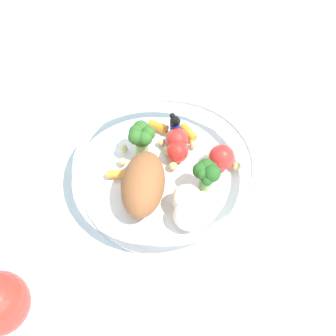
% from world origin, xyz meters
% --- Properties ---
extents(ground_plane, '(2.40, 2.40, 0.00)m').
position_xyz_m(ground_plane, '(0.00, 0.00, 0.00)').
color(ground_plane, silver).
extents(food_container, '(0.23, 0.23, 0.06)m').
position_xyz_m(food_container, '(-0.00, -0.02, 0.03)').
color(food_container, white).
rests_on(food_container, ground_plane).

